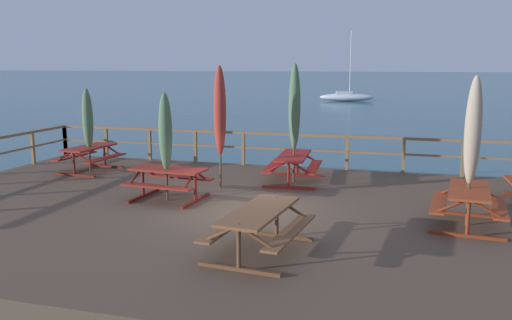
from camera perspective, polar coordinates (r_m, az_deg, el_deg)
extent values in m
plane|color=#2D5B6B|center=(12.14, -1.04, -9.34)|extent=(600.00, 600.00, 0.00)
cube|color=brown|center=(12.00, -1.04, -7.40)|extent=(16.90, 10.59, 0.86)
cube|color=brown|center=(16.57, 4.11, 2.74)|extent=(16.60, 0.09, 0.08)
cube|color=brown|center=(16.64, 4.09, 1.13)|extent=(16.60, 0.07, 0.06)
cube|color=brown|center=(20.03, -19.85, 1.94)|extent=(0.10, 0.10, 1.05)
cube|color=brown|center=(19.11, -15.79, 1.80)|extent=(0.10, 0.10, 1.05)
cube|color=brown|center=(18.30, -11.36, 1.62)|extent=(0.10, 0.10, 1.05)
cube|color=brown|center=(17.61, -6.54, 1.42)|extent=(0.10, 0.10, 1.05)
cube|color=brown|center=(17.05, -1.38, 1.20)|extent=(0.10, 0.10, 1.05)
cube|color=brown|center=(16.65, 4.09, 0.95)|extent=(0.10, 0.10, 1.05)
cube|color=brown|center=(16.39, 9.77, 0.69)|extent=(0.10, 0.10, 1.05)
cube|color=brown|center=(16.31, 15.58, 0.41)|extent=(0.10, 0.10, 1.05)
cube|color=brown|center=(16.39, 21.38, 0.12)|extent=(0.10, 0.10, 1.05)
cube|color=brown|center=(18.68, -22.89, 1.18)|extent=(0.10, 0.10, 1.05)
cube|color=brown|center=(20.03, -19.85, 1.94)|extent=(0.10, 0.10, 1.05)
cube|color=#993819|center=(11.38, 21.97, -3.02)|extent=(0.94, 1.95, 0.05)
cube|color=#993819|center=(11.47, 24.67, -4.66)|extent=(0.46, 1.91, 0.04)
cube|color=#993819|center=(11.45, 19.07, -4.30)|extent=(0.46, 1.91, 0.04)
cube|color=maroon|center=(10.82, 21.74, -7.57)|extent=(1.40, 0.22, 0.06)
cylinder|color=maroon|center=(10.73, 21.86, -5.84)|extent=(0.07, 0.07, 0.74)
cylinder|color=maroon|center=(10.68, 23.44, -4.79)|extent=(0.63, 0.12, 0.37)
cylinder|color=maroon|center=(10.67, 20.43, -4.60)|extent=(0.63, 0.12, 0.37)
cube|color=maroon|center=(12.29, 21.74, -5.47)|extent=(1.40, 0.22, 0.06)
cylinder|color=maroon|center=(12.21, 21.84, -3.93)|extent=(0.07, 0.07, 0.74)
cylinder|color=maroon|center=(12.17, 23.23, -3.01)|extent=(0.63, 0.12, 0.37)
cylinder|color=maroon|center=(12.16, 20.59, -2.84)|extent=(0.63, 0.12, 0.37)
cube|color=maroon|center=(12.81, -9.43, -0.99)|extent=(1.84, 0.90, 0.05)
cube|color=maroon|center=(12.40, -10.67, -2.82)|extent=(1.81, 0.42, 0.04)
cube|color=maroon|center=(13.35, -8.20, -1.82)|extent=(1.81, 0.42, 0.04)
cube|color=maroon|center=(13.32, -12.02, -3.77)|extent=(0.19, 1.40, 0.06)
cylinder|color=maroon|center=(13.25, -12.07, -2.34)|extent=(0.07, 0.07, 0.74)
cylinder|color=maroon|center=(12.97, -12.77, -1.64)|extent=(0.11, 0.63, 0.37)
cylinder|color=maroon|center=(13.43, -11.47, -1.19)|extent=(0.11, 0.63, 0.37)
cube|color=maroon|center=(12.63, -6.51, -4.38)|extent=(0.19, 1.40, 0.06)
cylinder|color=maroon|center=(12.55, -6.54, -2.88)|extent=(0.07, 0.07, 0.74)
cylinder|color=maroon|center=(12.26, -7.15, -2.15)|extent=(0.11, 0.63, 0.37)
cylinder|color=maroon|center=(12.75, -5.99, -1.65)|extent=(0.11, 0.63, 0.37)
cube|color=maroon|center=(16.77, -17.52, 1.32)|extent=(0.90, 1.86, 0.05)
cube|color=maroon|center=(16.48, -15.92, 0.19)|extent=(0.43, 1.82, 0.04)
cube|color=maroon|center=(17.17, -18.94, 0.42)|extent=(0.43, 1.82, 0.04)
cube|color=maroon|center=(16.34, -18.93, -1.52)|extent=(1.40, 0.19, 0.06)
cylinder|color=maroon|center=(16.28, -19.00, -0.35)|extent=(0.07, 0.07, 0.74)
cylinder|color=maroon|center=(16.07, -18.27, 0.36)|extent=(0.63, 0.11, 0.37)
cylinder|color=maroon|center=(16.42, -19.80, 0.47)|extent=(0.63, 0.11, 0.37)
cube|color=maroon|center=(17.45, -15.94, -0.63)|extent=(1.40, 0.19, 0.06)
cylinder|color=maroon|center=(17.40, -16.00, 0.47)|extent=(0.07, 0.07, 0.74)
cylinder|color=maroon|center=(17.20, -15.28, 1.13)|extent=(0.63, 0.11, 0.37)
cylinder|color=maroon|center=(17.53, -16.77, 1.23)|extent=(0.63, 0.11, 0.37)
cube|color=maroon|center=(14.56, 4.04, 0.47)|extent=(0.89, 2.10, 0.05)
cube|color=maroon|center=(14.55, 6.21, -0.77)|extent=(0.41, 2.07, 0.04)
cube|color=maroon|center=(14.70, 1.86, -0.60)|extent=(0.41, 2.07, 0.04)
cube|color=maroon|center=(13.88, 3.50, -3.00)|extent=(1.40, 0.17, 0.06)
cylinder|color=maroon|center=(13.80, 3.52, -1.63)|extent=(0.07, 0.07, 0.74)
cylinder|color=maroon|center=(13.72, 4.68, -0.78)|extent=(0.63, 0.10, 0.37)
cylinder|color=maroon|center=(13.80, 2.38, -0.69)|extent=(0.63, 0.10, 0.37)
cube|color=maroon|center=(15.52, 4.45, -1.59)|extent=(1.40, 0.17, 0.06)
cylinder|color=maroon|center=(15.45, 4.47, -0.36)|extent=(0.07, 0.07, 0.74)
cylinder|color=maroon|center=(15.38, 5.52, 0.41)|extent=(0.63, 0.10, 0.37)
cylinder|color=maroon|center=(15.45, 3.45, 0.48)|extent=(0.63, 0.10, 0.37)
cube|color=brown|center=(9.08, 0.39, -5.51)|extent=(0.97, 2.23, 0.05)
cube|color=brown|center=(8.99, 3.75, -7.70)|extent=(0.49, 2.18, 0.04)
cube|color=brown|center=(9.37, -2.83, -6.93)|extent=(0.49, 2.18, 0.04)
cube|color=brown|center=(8.52, -1.85, -11.65)|extent=(1.40, 0.22, 0.06)
cylinder|color=brown|center=(8.40, -1.87, -9.50)|extent=(0.07, 0.07, 0.74)
cylinder|color=brown|center=(8.22, -0.07, -8.30)|extent=(0.63, 0.12, 0.37)
cylinder|color=brown|center=(8.43, -3.64, -7.84)|extent=(0.63, 0.12, 0.37)
cube|color=brown|center=(10.09, 2.25, -8.10)|extent=(1.40, 0.22, 0.06)
cylinder|color=brown|center=(9.99, 2.26, -6.24)|extent=(0.07, 0.07, 0.74)
cylinder|color=brown|center=(9.85, 3.81, -5.18)|extent=(0.63, 0.12, 0.37)
cylinder|color=brown|center=(10.03, 0.75, -4.88)|extent=(0.63, 0.12, 0.37)
cylinder|color=#4C3828|center=(11.31, 22.14, 0.42)|extent=(0.06, 0.06, 2.85)
ellipsoid|color=tan|center=(11.24, 22.31, 2.95)|extent=(0.32, 0.32, 2.16)
cylinder|color=#685B4C|center=(11.26, 22.26, 2.13)|extent=(0.21, 0.21, 0.05)
cone|color=#4C3828|center=(11.17, 22.66, 7.98)|extent=(0.10, 0.10, 0.14)
cylinder|color=#4C3828|center=(12.66, -9.67, 1.06)|extent=(0.06, 0.06, 2.43)
ellipsoid|color=#4C704C|center=(12.60, -9.73, 3.00)|extent=(0.32, 0.32, 1.85)
cylinder|color=#2D432D|center=(12.62, -9.71, 2.37)|extent=(0.21, 0.21, 0.05)
cone|color=#4C3828|center=(12.52, -9.85, 6.89)|extent=(0.10, 0.10, 0.14)
cylinder|color=#4C3828|center=(16.69, -17.59, 2.83)|extent=(0.06, 0.06, 2.38)
ellipsoid|color=#4C704C|center=(16.65, -17.67, 4.26)|extent=(0.32, 0.32, 1.81)
cylinder|color=#2D432D|center=(16.66, -17.64, 3.80)|extent=(0.21, 0.21, 0.05)
cone|color=#4C3828|center=(16.59, -17.82, 7.14)|extent=(0.10, 0.10, 0.14)
cylinder|color=#4C3828|center=(13.62, -3.89, 3.07)|extent=(0.06, 0.06, 3.02)
ellipsoid|color=#A33328|center=(13.57, -3.91, 5.31)|extent=(0.32, 0.32, 2.29)
cylinder|color=maroon|center=(13.58, -3.90, 4.59)|extent=(0.21, 0.21, 0.05)
cone|color=#4C3828|center=(13.52, -3.97, 9.73)|extent=(0.10, 0.10, 0.14)
cylinder|color=#4C3828|center=(14.46, 4.14, 3.57)|extent=(0.06, 0.06, 3.06)
ellipsoid|color=#4C704C|center=(14.41, 4.17, 5.72)|extent=(0.32, 0.32, 2.33)
cylinder|color=#2D432D|center=(14.42, 4.16, 5.02)|extent=(0.21, 0.21, 0.05)
cone|color=#4C3828|center=(14.36, 4.22, 9.93)|extent=(0.10, 0.10, 0.14)
ellipsoid|color=silver|center=(60.58, 9.74, 6.67)|extent=(6.21, 2.79, 0.90)
cube|color=silver|center=(60.53, 9.47, 7.15)|extent=(1.97, 1.41, 0.36)
cylinder|color=silver|center=(60.50, 10.14, 10.23)|extent=(0.10, 0.10, 7.00)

